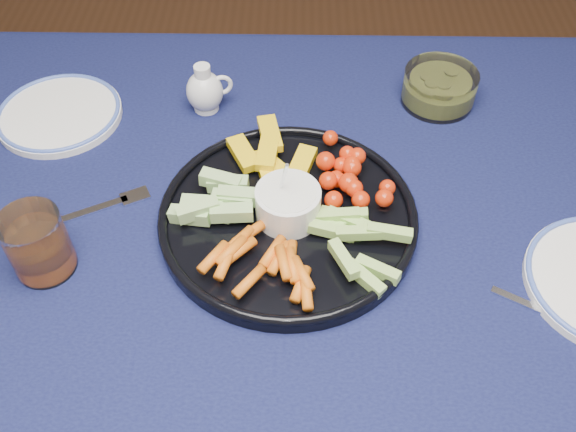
{
  "coord_description": "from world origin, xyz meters",
  "views": [
    {
      "loc": [
        -0.0,
        -0.46,
        1.39
      ],
      "look_at": [
        -0.01,
        0.09,
        0.76
      ],
      "focal_mm": 40.0,
      "sensor_mm": 36.0,
      "label": 1
    }
  ],
  "objects_px": {
    "creamer_pitcher": "(205,91)",
    "pickle_bowl": "(439,89)",
    "side_plate_extra": "(59,113)",
    "dining_table": "(296,317)",
    "juice_tumbler": "(39,247)",
    "crudite_platter": "(286,214)"
  },
  "relations": [
    {
      "from": "creamer_pitcher",
      "to": "pickle_bowl",
      "type": "bearing_deg",
      "value": 3.81
    },
    {
      "from": "pickle_bowl",
      "to": "creamer_pitcher",
      "type": "bearing_deg",
      "value": -176.19
    },
    {
      "from": "side_plate_extra",
      "to": "pickle_bowl",
      "type": "bearing_deg",
      "value": 4.97
    },
    {
      "from": "creamer_pitcher",
      "to": "pickle_bowl",
      "type": "relative_size",
      "value": 0.69
    },
    {
      "from": "dining_table",
      "to": "pickle_bowl",
      "type": "bearing_deg",
      "value": 57.96
    },
    {
      "from": "juice_tumbler",
      "to": "crudite_platter",
      "type": "bearing_deg",
      "value": 14.26
    },
    {
      "from": "pickle_bowl",
      "to": "dining_table",
      "type": "bearing_deg",
      "value": -122.04
    },
    {
      "from": "dining_table",
      "to": "crudite_platter",
      "type": "distance_m",
      "value": 0.14
    },
    {
      "from": "juice_tumbler",
      "to": "side_plate_extra",
      "type": "bearing_deg",
      "value": 101.17
    },
    {
      "from": "pickle_bowl",
      "to": "crudite_platter",
      "type": "bearing_deg",
      "value": -131.9
    },
    {
      "from": "crudite_platter",
      "to": "side_plate_extra",
      "type": "distance_m",
      "value": 0.41
    },
    {
      "from": "crudite_platter",
      "to": "juice_tumbler",
      "type": "relative_size",
      "value": 3.85
    },
    {
      "from": "creamer_pitcher",
      "to": "side_plate_extra",
      "type": "relative_size",
      "value": 0.42
    },
    {
      "from": "creamer_pitcher",
      "to": "side_plate_extra",
      "type": "bearing_deg",
      "value": -173.18
    },
    {
      "from": "dining_table",
      "to": "crudite_platter",
      "type": "height_order",
      "value": "crudite_platter"
    },
    {
      "from": "juice_tumbler",
      "to": "side_plate_extra",
      "type": "relative_size",
      "value": 0.47
    },
    {
      "from": "creamer_pitcher",
      "to": "dining_table",
      "type": "bearing_deg",
      "value": -66.29
    },
    {
      "from": "pickle_bowl",
      "to": "juice_tumbler",
      "type": "bearing_deg",
      "value": -147.68
    },
    {
      "from": "creamer_pitcher",
      "to": "side_plate_extra",
      "type": "xyz_separation_m",
      "value": [
        -0.23,
        -0.03,
        -0.03
      ]
    },
    {
      "from": "pickle_bowl",
      "to": "side_plate_extra",
      "type": "bearing_deg",
      "value": -175.03
    },
    {
      "from": "crudite_platter",
      "to": "pickle_bowl",
      "type": "distance_m",
      "value": 0.35
    },
    {
      "from": "dining_table",
      "to": "pickle_bowl",
      "type": "distance_m",
      "value": 0.43
    }
  ]
}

